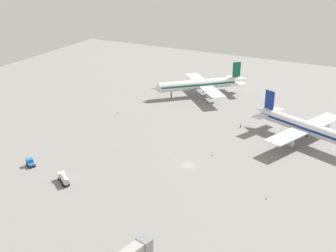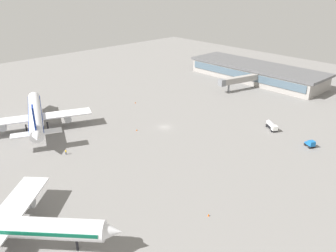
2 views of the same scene
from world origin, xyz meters
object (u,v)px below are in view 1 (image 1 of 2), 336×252
Objects in this scene: safety_cone_near_gate at (117,113)px; safety_cone_mid_apron at (266,198)px; safety_cone_far_side at (212,155)px; baggage_tug at (30,163)px; fuel_truck at (64,178)px; airplane_at_gate at (201,84)px; ground_crew_worker at (241,125)px; airplane_taxiing at (309,128)px.

safety_cone_near_gate is 1.00× the size of safety_cone_mid_apron.
safety_cone_mid_apron is 29.26m from safety_cone_far_side.
safety_cone_far_side is (-23.28, 17.72, 0.00)m from safety_cone_mid_apron.
baggage_tug is 16.66m from fuel_truck.
airplane_at_gate reaches higher than fuel_truck.
fuel_truck is (16.31, -3.38, 0.23)m from baggage_tug.
airplane_at_gate is at bearing 41.45° from ground_crew_worker.
safety_cone_near_gate is at bearing 17.17° from airplane_at_gate.
airplane_at_gate is at bearing 173.26° from airplane_taxiing.
airplane_at_gate is 91.05m from baggage_tug.
airplane_at_gate is 6.05× the size of fuel_truck.
safety_cone_far_side is (27.90, -55.50, -4.92)m from airplane_at_gate.
safety_cone_mid_apron is (51.18, -73.22, -4.92)m from airplane_at_gate.
fuel_truck reaches higher than safety_cone_near_gate.
baggage_tug reaches higher than safety_cone_mid_apron.
airplane_taxiing is 76.92× the size of safety_cone_mid_apron.
ground_crew_worker is 51.06m from safety_cone_near_gate.
airplane_at_gate is 61.94m from airplane_taxiing.
airplane_at_gate reaches higher than baggage_tug.
airplane_taxiing is 85.18m from fuel_truck.
baggage_tug is 58.91m from safety_cone_far_side.
fuel_truck is at bearing -161.47° from safety_cone_mid_apron.
airplane_taxiing is 95.03m from baggage_tug.
airplane_taxiing reaches higher than ground_crew_worker.
fuel_truck is 10.42× the size of safety_cone_mid_apron.
airplane_taxiing is at bearing -114.65° from baggage_tug.
airplane_at_gate is 22.66× the size of ground_crew_worker.
safety_cone_far_side is (-0.80, -27.37, -0.55)m from ground_crew_worker.
baggage_tug reaches higher than ground_crew_worker.
ground_crew_worker is 50.39m from safety_cone_mid_apron.
airplane_taxiing is at bearing -98.88° from ground_crew_worker.
ground_crew_worker is at bearing -82.59° from fuel_truck.
safety_cone_far_side is at bearing 174.22° from ground_crew_worker.
fuel_truck is 56.99m from safety_cone_near_gate.
safety_cone_mid_apron is (-2.88, -42.98, -5.06)m from airplane_taxiing.
airplane_taxiing is 76.07m from safety_cone_near_gate.
airplane_taxiing is 76.92× the size of safety_cone_near_gate.
ground_crew_worker is (33.27, 63.77, -0.54)m from fuel_truck.
safety_cone_near_gate and safety_cone_mid_apron have the same top height.
baggage_tug is at bearing 33.72° from airplane_at_gate.
safety_cone_mid_apron is (72.67, -35.72, 0.00)m from safety_cone_near_gate.
safety_cone_near_gate is (-75.55, -7.25, -5.06)m from airplane_taxiing.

